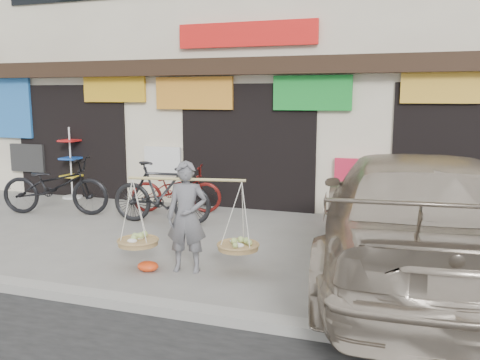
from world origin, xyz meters
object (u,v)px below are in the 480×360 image
(bike_2, at_px, (176,189))
(display_rack, at_px, (71,170))
(bike_1, at_px, (161,193))
(street_vendor, at_px, (187,222))
(bike_0, at_px, (55,186))
(suv, at_px, (414,217))

(bike_2, xyz_separation_m, display_rack, (-3.07, 0.59, 0.19))
(bike_1, xyz_separation_m, bike_2, (-0.16, 0.97, -0.10))
(bike_2, relative_size, display_rack, 1.12)
(street_vendor, height_order, bike_0, street_vendor)
(bike_2, bearing_deg, display_rack, 63.16)
(bike_1, height_order, bike_2, bike_1)
(bike_0, relative_size, suv, 0.37)
(bike_0, bearing_deg, street_vendor, -133.13)
(street_vendor, bearing_deg, bike_0, 140.06)
(street_vendor, bearing_deg, bike_2, 108.02)
(street_vendor, xyz_separation_m, bike_0, (-4.07, 2.32, -0.12))
(bike_2, distance_m, display_rack, 3.13)
(bike_2, relative_size, suv, 0.31)
(bike_1, xyz_separation_m, suv, (4.59, -1.70, 0.26))
(bike_0, bearing_deg, suv, -116.93)
(bike_2, distance_m, suv, 5.45)
(street_vendor, bearing_deg, bike_1, 114.53)
(bike_1, distance_m, suv, 4.90)
(display_rack, bearing_deg, suv, -22.54)
(bike_0, height_order, bike_2, bike_0)
(bike_2, height_order, display_rack, display_rack)
(bike_2, bearing_deg, bike_0, 96.64)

